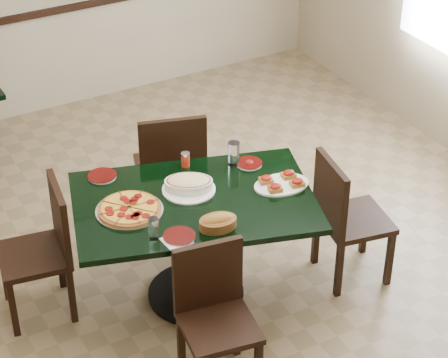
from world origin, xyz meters
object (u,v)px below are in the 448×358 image
bread_basket (218,222)px  bruschetta_platter (281,183)px  lasagna_casserole (189,184)px  chair_near (214,309)px  chair_right (344,213)px  chair_far (171,166)px  pepperoni_pizza (129,209)px  main_table (194,224)px  chair_left (45,244)px

bread_basket → bruschetta_platter: bearing=28.8°
lasagna_casserole → chair_near: bearing=-80.3°
lasagna_casserole → bread_basket: (-0.03, -0.43, -0.01)m
bruschetta_platter → chair_right: bearing=-13.6°
chair_far → chair_near: (-0.40, -1.36, -0.07)m
chair_far → chair_right: (0.74, -0.99, -0.04)m
pepperoni_pizza → bread_basket: bread_basket is taller
main_table → bruschetta_platter: size_ratio=4.31×
chair_near → bread_basket: chair_near is taller
lasagna_casserole → bruschetta_platter: lasagna_casserole is taller
main_table → chair_left: (-0.85, 0.34, -0.07)m
bruschetta_platter → chair_left: bearing=169.9°
main_table → chair_far: bearing=92.1°
pepperoni_pizza → bruschetta_platter: (0.94, -0.20, 0.01)m
chair_far → bread_basket: chair_far is taller
pepperoni_pizza → chair_left: bearing=149.7°
chair_far → lasagna_casserole: bearing=91.1°
chair_far → pepperoni_pizza: (-0.58, -0.63, 0.22)m
main_table → chair_right: bearing=-0.1°
chair_right → lasagna_casserole: bearing=76.7°
chair_near → lasagna_casserole: size_ratio=2.45×
chair_far → bruschetta_platter: bearing=129.9°
chair_far → bruschetta_platter: chair_far is taller
pepperoni_pizza → chair_right: bearing=-15.2°
chair_far → chair_near: chair_far is taller
chair_far → chair_left: (-1.03, -0.36, -0.05)m
chair_near → pepperoni_pizza: 0.80m
chair_near → bruschetta_platter: size_ratio=2.23×
bread_basket → chair_right: bearing=11.8°
chair_left → bread_basket: (0.84, -0.66, 0.29)m
chair_far → pepperoni_pizza: size_ratio=2.40×
main_table → pepperoni_pizza: pepperoni_pizza is taller
chair_near → chair_left: 1.18m
chair_right → pepperoni_pizza: bearing=84.8°
main_table → chair_right: (0.93, -0.28, -0.06)m
chair_right → chair_left: chair_right is taller
chair_right → lasagna_casserole: (-0.91, 0.39, 0.29)m
chair_far → chair_left: size_ratio=1.08×
pepperoni_pizza → bread_basket: 0.55m
chair_right → bread_basket: size_ratio=3.70×
chair_far → bruschetta_platter: (0.36, -0.83, 0.23)m
chair_near → chair_right: bearing=26.8°
main_table → bruschetta_platter: 0.60m
chair_right → chair_left: 1.88m
chair_near → bread_basket: 0.50m
chair_far → bread_basket: bearing=95.8°
main_table → chair_near: size_ratio=1.93×
main_table → lasagna_casserole: lasagna_casserole is taller
chair_near → chair_far: bearing=82.4°
chair_near → chair_right: (1.15, 0.37, 0.03)m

